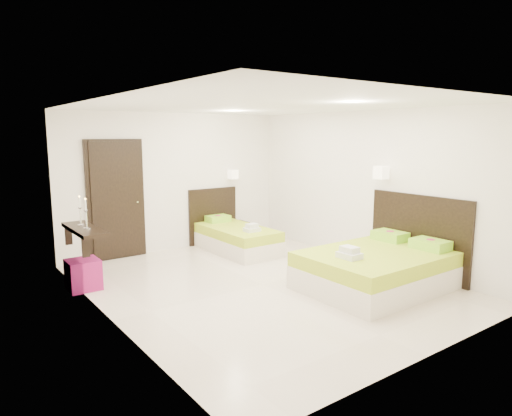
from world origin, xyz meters
TOP-DOWN VIEW (x-y plane):
  - floor at (0.00, 0.00)m, footprint 5.50×5.50m
  - bed_single at (0.79, 1.93)m, footprint 1.08×1.80m
  - bed_double at (1.31, -1.08)m, footprint 2.05×1.74m
  - nightstand at (1.25, 2.59)m, footprint 0.46×0.41m
  - ottoman at (-2.19, 1.36)m, footprint 0.44×0.44m
  - door at (-1.20, 2.70)m, footprint 1.02×0.15m
  - console_shelf at (-2.08, 1.60)m, footprint 0.35×1.20m

SIDE VIEW (x-z plane):
  - floor at x=0.00m, z-range 0.00..0.00m
  - nightstand at x=1.25m, z-range 0.00..0.40m
  - ottoman at x=-2.19m, z-range 0.00..0.43m
  - bed_single at x=0.79m, z-range -0.47..1.01m
  - bed_double at x=1.31m, z-range -0.54..1.15m
  - console_shelf at x=-2.08m, z-range 0.42..1.21m
  - door at x=-1.20m, z-range -0.02..2.12m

